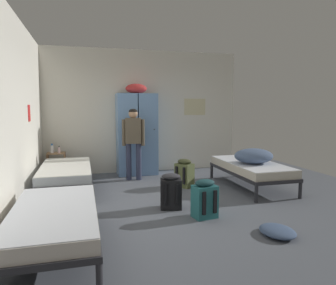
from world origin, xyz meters
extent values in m
plane|color=#565B66|center=(0.00, 0.00, 0.00)|extent=(7.98, 7.98, 0.00)
cube|color=silver|center=(0.00, 2.52, 1.44)|extent=(4.67, 0.06, 2.87)
cube|color=silver|center=(-2.30, 0.00, 1.44)|extent=(0.06, 4.98, 2.87)
cube|color=beige|center=(1.30, 2.49, 1.55)|extent=(0.55, 0.01, 0.40)
cube|color=red|center=(-2.27, 0.87, 1.45)|extent=(0.01, 0.20, 0.28)
cube|color=#6B93C6|center=(-0.44, 2.21, 0.93)|extent=(0.44, 0.52, 1.85)
cylinder|color=black|center=(-0.32, 1.94, 1.05)|extent=(0.02, 0.03, 0.02)
cube|color=#6B93C6|center=(0.02, 2.21, 0.93)|extent=(0.44, 0.52, 1.85)
cylinder|color=black|center=(0.14, 1.94, 1.05)|extent=(0.02, 0.03, 0.02)
ellipsoid|color=red|center=(-0.21, 2.21, 1.96)|extent=(0.48, 0.36, 0.22)
cylinder|color=#99704C|center=(-2.15, 2.06, 0.28)|extent=(0.03, 0.03, 0.55)
cylinder|color=#99704C|center=(-1.80, 2.06, 0.28)|extent=(0.03, 0.03, 0.55)
cylinder|color=#99704C|center=(-2.15, 2.33, 0.28)|extent=(0.03, 0.03, 0.55)
cylinder|color=#99704C|center=(-1.80, 2.33, 0.28)|extent=(0.03, 0.03, 0.55)
cube|color=#99704C|center=(-1.97, 2.20, 0.19)|extent=(0.38, 0.30, 0.02)
cube|color=#99704C|center=(-1.97, 2.20, 0.56)|extent=(0.38, 0.30, 0.02)
cylinder|color=#28282D|center=(-2.14, 0.13, 0.14)|extent=(0.06, 0.06, 0.28)
cylinder|color=#28282D|center=(-1.30, 0.13, 0.14)|extent=(0.06, 0.06, 0.28)
cylinder|color=#28282D|center=(-2.14, 1.97, 0.14)|extent=(0.06, 0.06, 0.28)
cylinder|color=#28282D|center=(-1.30, 1.97, 0.14)|extent=(0.06, 0.06, 0.28)
cube|color=#28282D|center=(-1.72, 1.05, 0.31)|extent=(0.90, 1.90, 0.06)
cube|color=silver|center=(-1.72, 1.05, 0.41)|extent=(0.87, 1.84, 0.14)
cube|color=white|center=(-1.72, 1.05, 0.49)|extent=(0.86, 1.82, 0.01)
cylinder|color=#28282D|center=(2.14, 1.39, 0.14)|extent=(0.06, 0.06, 0.28)
cylinder|color=#28282D|center=(1.30, 1.39, 0.14)|extent=(0.06, 0.06, 0.28)
cylinder|color=#28282D|center=(2.14, -0.45, 0.14)|extent=(0.06, 0.06, 0.28)
cylinder|color=#28282D|center=(1.30, -0.45, 0.14)|extent=(0.06, 0.06, 0.28)
cube|color=#28282D|center=(1.72, 0.47, 0.31)|extent=(0.90, 1.90, 0.06)
cube|color=beige|center=(1.72, 0.47, 0.41)|extent=(0.87, 1.84, 0.14)
cube|color=silver|center=(1.72, 0.47, 0.49)|extent=(0.86, 1.82, 0.01)
cylinder|color=#28282D|center=(-1.30, -2.37, 0.14)|extent=(0.06, 0.06, 0.28)
cylinder|color=#28282D|center=(-2.14, -0.53, 0.14)|extent=(0.06, 0.06, 0.28)
cylinder|color=#28282D|center=(-1.30, -0.53, 0.14)|extent=(0.06, 0.06, 0.28)
cube|color=#28282D|center=(-1.72, -1.45, 0.31)|extent=(0.90, 1.90, 0.06)
cube|color=silver|center=(-1.72, -1.45, 0.41)|extent=(0.87, 1.84, 0.14)
cube|color=silver|center=(-1.72, -1.45, 0.49)|extent=(0.86, 1.82, 0.01)
ellipsoid|color=slate|center=(1.71, 0.34, 0.63)|extent=(0.74, 0.62, 0.28)
cylinder|color=#2D334C|center=(-0.27, 1.63, 0.39)|extent=(0.11, 0.11, 0.79)
cylinder|color=#2D334C|center=(-0.48, 1.68, 0.39)|extent=(0.11, 0.11, 0.79)
cube|color=brown|center=(-0.37, 1.66, 1.05)|extent=(0.36, 0.26, 0.54)
cylinder|color=brown|center=(-0.18, 1.61, 1.01)|extent=(0.08, 0.08, 0.56)
cylinder|color=brown|center=(-0.57, 1.70, 1.01)|extent=(0.08, 0.08, 0.56)
sphere|color=tan|center=(-0.37, 1.66, 1.41)|extent=(0.19, 0.19, 0.19)
ellipsoid|color=black|center=(-0.37, 1.66, 1.46)|extent=(0.18, 0.18, 0.11)
cylinder|color=white|center=(-2.05, 2.22, 0.65)|extent=(0.07, 0.07, 0.16)
cylinder|color=#2666B2|center=(-2.05, 2.22, 0.75)|extent=(0.04, 0.04, 0.04)
cylinder|color=beige|center=(-1.90, 2.16, 0.63)|extent=(0.05, 0.05, 0.12)
cylinder|color=black|center=(-1.90, 2.16, 0.71)|extent=(0.03, 0.03, 0.03)
cube|color=#23666B|center=(0.23, -0.88, 0.23)|extent=(0.35, 0.29, 0.46)
ellipsoid|color=#193D42|center=(0.21, -0.73, 0.15)|extent=(0.25, 0.12, 0.20)
ellipsoid|color=#193D42|center=(0.23, -0.88, 0.50)|extent=(0.32, 0.26, 0.10)
cube|color=black|center=(0.34, -1.00, 0.25)|extent=(0.05, 0.03, 0.32)
cube|color=black|center=(0.16, -1.02, 0.25)|extent=(0.05, 0.03, 0.32)
cube|color=#566038|center=(0.49, 0.81, 0.23)|extent=(0.38, 0.40, 0.46)
ellipsoid|color=#383D23|center=(0.61, 0.90, 0.15)|extent=(0.20, 0.24, 0.20)
ellipsoid|color=#383D23|center=(0.49, 0.81, 0.50)|extent=(0.34, 0.36, 0.10)
cube|color=black|center=(0.43, 0.66, 0.25)|extent=(0.05, 0.05, 0.32)
cube|color=black|center=(0.32, 0.81, 0.25)|extent=(0.05, 0.05, 0.32)
cube|color=black|center=(-0.12, -0.37, 0.23)|extent=(0.37, 0.30, 0.46)
ellipsoid|color=#2D2D33|center=(-0.09, -0.23, 0.15)|extent=(0.25, 0.13, 0.20)
ellipsoid|color=#2D2D33|center=(-0.12, -0.37, 0.50)|extent=(0.33, 0.27, 0.10)
cube|color=black|center=(-0.07, -0.52, 0.25)|extent=(0.05, 0.03, 0.32)
cube|color=black|center=(-0.24, -0.49, 0.25)|extent=(0.05, 0.03, 0.32)
ellipsoid|color=#42567A|center=(0.86, -1.69, 0.05)|extent=(0.41, 0.50, 0.10)
camera|label=1|loc=(-1.40, -4.89, 1.57)|focal=33.58mm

